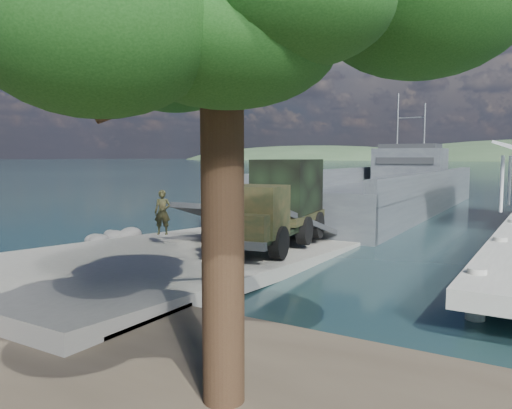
# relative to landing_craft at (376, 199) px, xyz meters

# --- Properties ---
(ground) EXTENTS (1400.00, 1400.00, 0.00)m
(ground) POSITION_rel_landing_craft_xyz_m (-0.54, -23.21, -0.94)
(ground) COLOR #1A343E
(ground) RESTS_ON ground
(boat_ramp) EXTENTS (10.00, 18.00, 0.50)m
(boat_ramp) POSITION_rel_landing_craft_xyz_m (-0.54, -24.21, -0.69)
(boat_ramp) COLOR gray
(boat_ramp) RESTS_ON ground
(shoreline_rocks) EXTENTS (3.20, 5.60, 0.90)m
(shoreline_rocks) POSITION_rel_landing_craft_xyz_m (-6.74, -22.71, -0.94)
(shoreline_rocks) COLOR #555653
(shoreline_rocks) RESTS_ON ground
(landing_craft) EXTENTS (10.37, 38.77, 11.46)m
(landing_craft) POSITION_rel_landing_craft_xyz_m (0.00, 0.00, 0.00)
(landing_craft) COLOR #41464C
(landing_craft) RESTS_ON ground
(military_truck) EXTENTS (3.63, 8.27, 3.71)m
(military_truck) POSITION_rel_landing_craft_xyz_m (2.22, -20.50, 1.41)
(military_truck) COLOR black
(military_truck) RESTS_ON boat_ramp
(soldier) EXTENTS (0.86, 0.75, 1.98)m
(soldier) POSITION_rel_landing_craft_xyz_m (-2.34, -22.75, 0.55)
(soldier) COLOR black
(soldier) RESTS_ON boat_ramp
(overhang_tree) EXTENTS (8.58, 7.90, 7.79)m
(overhang_tree) POSITION_rel_landing_craft_xyz_m (7.55, -32.48, 5.30)
(overhang_tree) COLOR #352015
(overhang_tree) RESTS_ON ground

